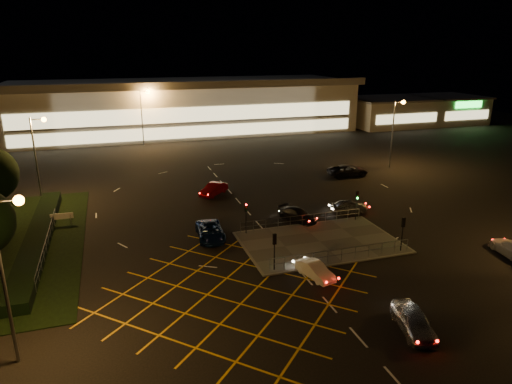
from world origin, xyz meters
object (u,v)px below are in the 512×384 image
object	(u,v)px
signal_ne	(357,199)
car_near_silver	(414,321)
signal_nw	(246,212)
car_left_blue	(210,231)
car_east_grey	(348,171)
car_far_dkgrey	(298,215)
car_queue_white	(315,270)
car_right_silver	(349,206)
car_circ_red	(214,189)
signal_se	(403,227)
signal_sw	(274,244)

from	to	relation	value
signal_ne	car_near_silver	world-z (taller)	signal_ne
signal_nw	car_left_blue	world-z (taller)	signal_nw
car_east_grey	signal_ne	bearing A→B (deg)	155.21
car_far_dkgrey	car_east_grey	xyz separation A→B (m)	(13.49, 13.89, 0.14)
car_left_blue	car_far_dkgrey	xyz separation A→B (m)	(9.73, 1.76, -0.07)
car_queue_white	car_right_silver	size ratio (longest dim) A/B	0.92
signal_ne	car_circ_red	xyz separation A→B (m)	(-12.23, 13.19, -1.64)
signal_nw	car_circ_red	size ratio (longest dim) A/B	0.72
signal_se	car_circ_red	size ratio (longest dim) A/B	0.72
signal_ne	signal_se	bearing A→B (deg)	-90.00
signal_sw	car_queue_white	world-z (taller)	signal_sw
signal_nw	signal_ne	xyz separation A→B (m)	(12.00, 0.00, 0.00)
signal_ne	car_east_grey	distance (m)	17.65
car_far_dkgrey	car_near_silver	bearing A→B (deg)	-116.52
signal_se	car_queue_white	bearing A→B (deg)	12.11
car_left_blue	car_circ_red	size ratio (longest dim) A/B	1.18
car_right_silver	car_east_grey	size ratio (longest dim) A/B	0.71
car_circ_red	car_east_grey	xyz separation A→B (m)	(19.95, 2.61, 0.07)
signal_sw	car_near_silver	xyz separation A→B (m)	(5.66, -10.48, -1.61)
car_circ_red	car_left_blue	bearing A→B (deg)	-57.80
signal_se	signal_ne	world-z (taller)	same
signal_ne	car_left_blue	size ratio (longest dim) A/B	0.60
car_far_dkgrey	car_right_silver	size ratio (longest dim) A/B	1.11
car_near_silver	car_far_dkgrey	xyz separation A→B (m)	(0.57, 20.37, -0.10)
signal_se	car_east_grey	world-z (taller)	signal_se
car_near_silver	car_queue_white	distance (m)	8.99
signal_nw	car_right_silver	xyz separation A→B (m)	(12.69, 2.65, -1.67)
signal_ne	car_queue_white	xyz separation A→B (m)	(-9.29, -9.98, -1.75)
signal_nw	signal_ne	distance (m)	12.00
signal_ne	car_circ_red	distance (m)	18.06
signal_se	signal_nw	world-z (taller)	same
signal_se	signal_nw	distance (m)	14.41
signal_nw	car_left_blue	distance (m)	3.87
car_queue_white	car_far_dkgrey	distance (m)	12.40
car_left_blue	car_far_dkgrey	world-z (taller)	car_left_blue
car_queue_white	signal_sw	bearing A→B (deg)	129.73
signal_sw	car_east_grey	world-z (taller)	signal_sw
signal_sw	car_circ_red	size ratio (longest dim) A/B	0.72
signal_ne	car_right_silver	xyz separation A→B (m)	(0.69, 2.65, -1.67)
car_left_blue	car_near_silver	bearing A→B (deg)	-60.08
signal_se	car_near_silver	bearing A→B (deg)	58.83
signal_se	car_queue_white	size ratio (longest dim) A/B	0.84
car_right_silver	car_east_grey	distance (m)	14.91
signal_se	car_circ_red	distance (m)	24.51
signal_sw	signal_ne	xyz separation A→B (m)	(12.00, 7.99, 0.00)
signal_sw	car_east_grey	size ratio (longest dim) A/B	0.55
car_near_silver	car_far_dkgrey	distance (m)	20.38
car_queue_white	car_far_dkgrey	size ratio (longest dim) A/B	0.83
car_queue_white	car_left_blue	xyz separation A→B (m)	(-6.21, 10.12, 0.11)
signal_ne	car_left_blue	bearing A→B (deg)	179.47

